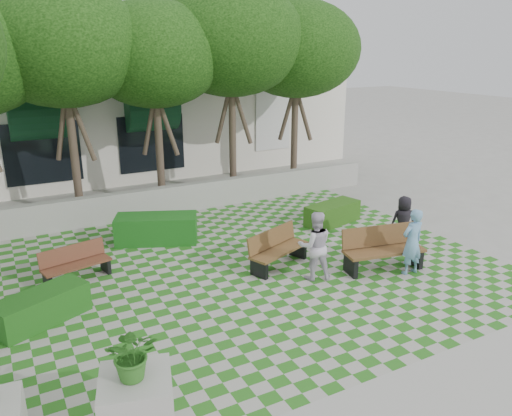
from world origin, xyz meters
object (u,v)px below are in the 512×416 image
bench_west (76,264)px  person_blue (412,242)px  person_white (315,246)px  bench_mid (277,249)px  hedge_midleft (157,229)px  person_dark (403,221)px  bench_east (383,249)px  hedge_west (41,308)px  planter_front (136,394)px  hedge_east (332,213)px

bench_west → person_blue: (7.14, -3.47, 0.42)m
person_blue → person_white: (-2.19, 0.87, 0.01)m
bench_west → bench_mid: bearing=-32.0°
hedge_midleft → person_dark: (5.87, -3.43, 0.31)m
bench_east → hedge_west: size_ratio=1.16×
bench_west → planter_front: 5.61m
bench_east → person_white: 1.84m
hedge_east → hedge_west: 8.81m
person_dark → bench_east: bearing=52.7°
person_white → bench_west: bearing=-6.7°
hedge_midleft → person_white: bearing=-57.4°
bench_east → hedge_midleft: bench_east is taller
person_blue → planter_front: bearing=16.1°
bench_east → person_blue: size_ratio=1.28×
bench_mid → person_blue: (2.60, -1.89, 0.37)m
bench_west → hedge_east: size_ratio=0.89×
hedge_west → bench_west: bearing=60.8°
bench_mid → person_blue: bearing=-57.3°
bench_mid → planter_front: (-4.63, -4.03, 0.26)m
person_blue → person_dark: bearing=-128.2°
planter_front → person_dark: (8.35, 3.58, -0.00)m
person_white → hedge_east: bearing=-111.8°
hedge_midleft → hedge_west: (-3.32, -3.07, -0.07)m
hedge_west → person_dark: (9.19, -0.36, 0.39)m
bench_east → bench_mid: bearing=159.2°
bench_east → bench_west: (-6.73, 2.94, -0.11)m
bench_east → hedge_midleft: (-4.34, 4.34, -0.12)m
planter_front → person_white: size_ratio=1.04×
bench_mid → person_white: (0.41, -1.02, 0.38)m
hedge_west → person_white: person_white is taller
bench_mid → hedge_midleft: 3.68m
bench_mid → hedge_midleft: (-2.15, 2.98, -0.06)m
person_white → planter_front: bearing=51.7°
hedge_east → planter_front: size_ratio=1.07×
hedge_east → hedge_west: hedge_east is taller
bench_west → hedge_midleft: (2.39, 1.40, -0.01)m
hedge_midleft → person_white: (2.56, -4.00, 0.44)m
planter_front → person_blue: size_ratio=1.06×
bench_east → person_white: (-1.78, 0.34, 0.32)m
bench_east → hedge_west: bearing=-178.3°
bench_west → person_blue: bearing=-38.8°
bench_mid → planter_front: 6.14m
hedge_midleft → person_blue: size_ratio=1.36×
person_dark → planter_front: bearing=45.1°
person_dark → hedge_west: bearing=19.6°
hedge_east → hedge_midleft: 5.37m
bench_east → planter_front: (-6.82, -2.66, 0.19)m
bench_east → bench_west: 7.35m
person_blue → hedge_midleft: bearing=-46.1°
bench_mid → hedge_west: size_ratio=1.03×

